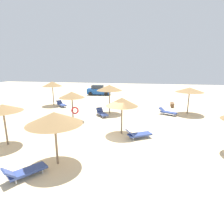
{
  "coord_description": "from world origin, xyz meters",
  "views": [
    {
      "loc": [
        2.72,
        -12.03,
        5.1
      ],
      "look_at": [
        0.0,
        3.0,
        1.2
      ],
      "focal_mm": 29.73,
      "sensor_mm": 36.0,
      "label": 1
    }
  ],
  "objects": [
    {
      "name": "lounger_2",
      "position": [
        -1.57,
        5.81,
        0.32
      ],
      "size": [
        1.6,
        1.91,
        0.74
      ],
      "color": "#33478C",
      "rests_on": "ground"
    },
    {
      "name": "parasol_2",
      "position": [
        -1.02,
        7.1,
        2.76
      ],
      "size": [
        2.72,
        2.72,
        3.07
      ],
      "color": "#75604C",
      "rests_on": "ground"
    },
    {
      "name": "parasol_4",
      "position": [
        -1.71,
        -3.8,
        2.51
      ],
      "size": [
        2.83,
        2.83,
        2.83
      ],
      "color": "#75604C",
      "rests_on": "ground"
    },
    {
      "name": "bench_0",
      "position": [
        6.1,
        11.63,
        0.35
      ],
      "size": [
        0.47,
        1.52,
        0.49
      ],
      "color": "brown",
      "rests_on": "ground"
    },
    {
      "name": "parasol_6",
      "position": [
        1.06,
        1.21,
        2.46
      ],
      "size": [
        2.39,
        2.39,
        2.78
      ],
      "color": "#75604C",
      "rests_on": "ground"
    },
    {
      "name": "parked_car",
      "position": [
        -5.24,
        19.06,
        0.82
      ],
      "size": [
        4.11,
        2.22,
        1.72
      ],
      "color": "#194C9E",
      "rests_on": "ground"
    },
    {
      "name": "lounger_0",
      "position": [
        -4.53,
        2.21,
        0.31
      ],
      "size": [
        1.97,
        0.84,
        0.65
      ],
      "color": "#33478C",
      "rests_on": "ground"
    },
    {
      "name": "parasol_7",
      "position": [
        -6.04,
        -2.14,
        2.47
      ],
      "size": [
        2.4,
        2.4,
        2.72
      ],
      "color": "#75604C",
      "rests_on": "ground"
    },
    {
      "name": "parasol_1",
      "position": [
        -8.92,
        9.81,
        2.75
      ],
      "size": [
        2.51,
        2.51,
        3.07
      ],
      "color": "#75604C",
      "rests_on": "ground"
    },
    {
      "name": "lounger_6",
      "position": [
        2.35,
        0.45,
        0.32
      ],
      "size": [
        1.95,
        1.5,
        0.73
      ],
      "color": "#33478C",
      "rests_on": "ground"
    },
    {
      "name": "parasol_5",
      "position": [
        7.26,
        8.38,
        2.57
      ],
      "size": [
        2.92,
        2.92,
        2.82
      ],
      "color": "#75604C",
      "rests_on": "ground"
    },
    {
      "name": "lounger_1",
      "position": [
        -7.59,
        9.22,
        0.31
      ],
      "size": [
        1.82,
        1.77,
        0.68
      ],
      "color": "#33478C",
      "rests_on": "ground"
    },
    {
      "name": "lounger_5",
      "position": [
        5.08,
        7.5,
        0.32
      ],
      "size": [
        1.97,
        1.45,
        0.71
      ],
      "color": "#33478C",
      "rests_on": "ground"
    },
    {
      "name": "ground_plane",
      "position": [
        0.0,
        0.0,
        0.0
      ],
      "size": [
        80.0,
        80.0,
        0.0
      ],
      "primitive_type": "plane",
      "color": "beige"
    },
    {
      "name": "lounger_4",
      "position": [
        -2.62,
        -5.25,
        0.32
      ],
      "size": [
        1.62,
        1.9,
        0.74
      ],
      "color": "#33478C",
      "rests_on": "ground"
    },
    {
      "name": "parasol_0",
      "position": [
        -3.82,
        3.69,
        2.43
      ],
      "size": [
        2.34,
        2.34,
        2.75
      ],
      "color": "#75604C",
      "rests_on": "ground"
    }
  ]
}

